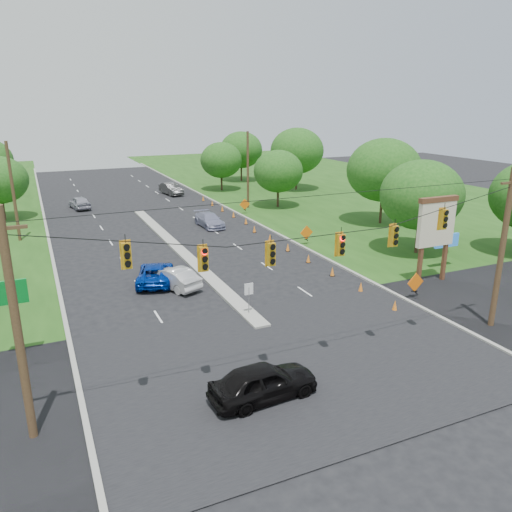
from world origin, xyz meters
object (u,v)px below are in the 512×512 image
blue_pickup (155,273)px  white_sedan (174,278)px  pylon_sign (437,226)px  black_sedan (263,382)px

blue_pickup → white_sedan: bearing=139.3°
pylon_sign → black_sedan: size_ratio=1.28×
pylon_sign → black_sedan: pylon_sign is taller
white_sedan → blue_pickup: (-0.92, 1.52, -0.03)m
white_sedan → black_sedan: bearing=67.5°
pylon_sign → blue_pickup: size_ratio=1.22×
pylon_sign → black_sedan: 19.44m
pylon_sign → white_sedan: size_ratio=1.39×
white_sedan → blue_pickup: 1.78m
white_sedan → blue_pickup: size_ratio=0.88×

